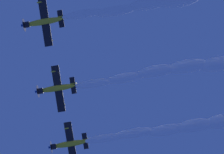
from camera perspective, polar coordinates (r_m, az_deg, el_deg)
airplane_lead at (r=87.14m, az=-7.58°, el=5.99°), size 7.67×7.28×3.35m
airplane_left_wingman at (r=90.60m, az=-6.16°, el=-1.25°), size 7.70×7.27×3.27m
airplane_right_wingman at (r=94.61m, az=-4.77°, el=-7.32°), size 7.87×7.25×2.82m
smoke_trail_left_wingman at (r=89.95m, az=9.15°, el=1.30°), size 7.15×34.07×3.15m
smoke_trail_right_wingman at (r=94.06m, az=9.89°, el=-5.05°), size 6.45×34.43×2.94m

